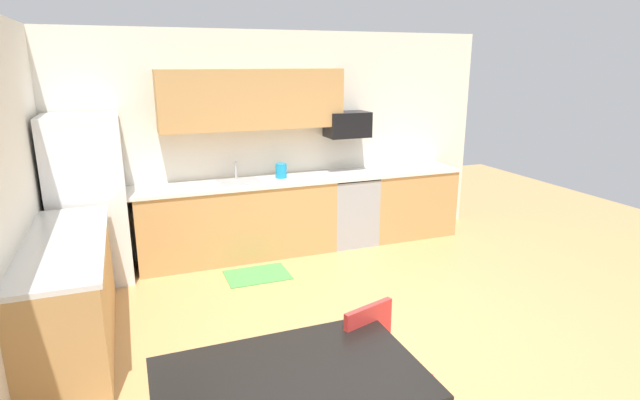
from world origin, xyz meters
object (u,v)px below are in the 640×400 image
object	(u,v)px
oven_range	(349,209)
kettle	(281,171)
refrigerator	(89,200)
microwave	(347,124)
dining_table	(291,386)
chair_near_table	(379,362)

from	to	relation	value
oven_range	kettle	world-z (taller)	kettle
refrigerator	oven_range	size ratio (longest dim) A/B	1.99
microwave	oven_range	bearing A→B (deg)	-90.00
oven_range	dining_table	bearing A→B (deg)	-118.68
kettle	dining_table	bearing A→B (deg)	-106.23
refrigerator	oven_range	world-z (taller)	refrigerator
oven_range	microwave	bearing A→B (deg)	90.00
oven_range	dining_table	world-z (taller)	oven_range
dining_table	chair_near_table	xyz separation A→B (m)	(0.67, 0.26, -0.17)
oven_range	microwave	xyz separation A→B (m)	(-0.00, 0.10, 1.10)
chair_near_table	dining_table	bearing A→B (deg)	-158.62
oven_range	microwave	distance (m)	1.10
chair_near_table	oven_range	bearing A→B (deg)	68.66
refrigerator	dining_table	bearing A→B (deg)	-72.40
oven_range	dining_table	size ratio (longest dim) A/B	0.65
oven_range	chair_near_table	xyz separation A→B (m)	(-1.31, -3.35, 0.05)
oven_range	microwave	size ratio (longest dim) A/B	1.69
refrigerator	chair_near_table	size ratio (longest dim) A/B	2.13
kettle	oven_range	bearing A→B (deg)	-3.15
dining_table	chair_near_table	world-z (taller)	chair_near_table
dining_table	chair_near_table	bearing A→B (deg)	21.38
refrigerator	oven_range	distance (m)	3.13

